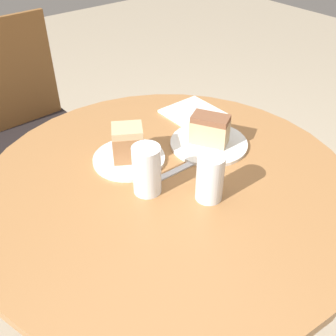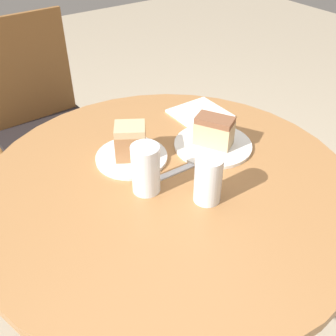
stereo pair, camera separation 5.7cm
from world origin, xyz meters
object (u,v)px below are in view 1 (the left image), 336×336
cake_slice_far (128,143)px  glass_lemonade (147,172)px  chair (32,127)px  plate_far (129,159)px  cake_slice_near (210,129)px  plate_near (209,143)px  glass_water (210,180)px

cake_slice_far → glass_lemonade: 0.15m
chair → cake_slice_far: size_ratio=8.31×
plate_far → cake_slice_near: 0.25m
plate_near → plate_far: same height
chair → glass_water: bearing=-88.3°
chair → plate_far: chair is taller
chair → cake_slice_near: bearing=-77.0°
chair → glass_water: 1.09m
chair → plate_near: (0.24, -0.87, 0.26)m
plate_near → cake_slice_far: 0.25m
cake_slice_far → chair: bearing=90.5°
plate_near → glass_lemonade: glass_lemonade is taller
cake_slice_near → glass_water: (-0.16, -0.17, 0.00)m
plate_far → chair: bearing=90.5°
chair → cake_slice_far: 0.85m
cake_slice_far → glass_water: bearing=-75.5°
plate_near → cake_slice_far: (-0.23, 0.08, 0.05)m
chair → cake_slice_near: size_ratio=7.39×
plate_near → cake_slice_near: bearing=90.0°
cake_slice_far → glass_lemonade: (-0.04, -0.14, 0.00)m
plate_near → cake_slice_far: cake_slice_far is taller
chair → plate_near: 0.94m
chair → plate_near: size_ratio=3.98×
glass_water → plate_far: bearing=104.5°
plate_far → cake_slice_far: size_ratio=1.85×
glass_water → cake_slice_far: bearing=104.5°
plate_near → plate_far: size_ratio=1.13×
chair → plate_far: 0.83m
plate_near → glass_water: (-0.16, -0.17, 0.05)m
plate_near → glass_lemonade: bearing=-168.2°
glass_water → plate_near: bearing=46.3°
chair → glass_lemonade: bearing=-94.2°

